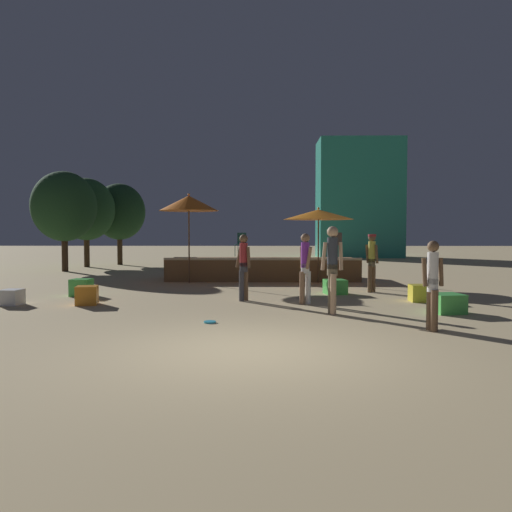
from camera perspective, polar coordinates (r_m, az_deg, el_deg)
The scene contains 22 objects.
ground_plane at distance 7.60m, azimuth -0.63°, elevation -10.71°, with size 120.00×120.00×0.00m, color #D1B784.
wooden_deck at distance 18.89m, azimuth 0.76°, elevation -1.48°, with size 7.05×2.35×0.87m.
patio_umbrella_0 at distance 17.68m, azimuth -7.69°, elevation 5.99°, with size 2.08×2.08×3.14m.
patio_umbrella_1 at distance 17.66m, azimuth 7.16°, elevation 4.72°, with size 2.48×2.48×2.66m.
cube_seat_0 at distance 13.46m, azimuth 18.22°, elevation -4.05°, with size 0.50×0.50×0.43m.
cube_seat_1 at distance 11.75m, azimuth 20.97°, elevation -5.08°, with size 0.73×0.73×0.42m.
cube_seat_2 at distance 13.55m, azimuth -26.14°, elevation -4.25°, with size 0.50×0.50×0.38m.
cube_seat_3 at distance 12.90m, azimuth -18.76°, elevation -4.28°, with size 0.59×0.59×0.46m.
cube_seat_4 at distance 14.73m, azimuth -19.33°, elevation -3.41°, with size 0.56×0.56×0.48m.
cube_seat_5 at distance 14.54m, azimuth 9.04°, elevation -3.49°, with size 0.67×0.67×0.42m.
person_0 at distance 10.85m, azimuth 8.72°, elevation -1.00°, with size 0.50×0.31×1.90m.
person_1 at distance 12.85m, azimuth -1.42°, elevation -1.03°, with size 0.44×0.37×1.72m.
person_2 at distance 12.31m, azimuth 5.65°, elevation -1.10°, with size 0.30×0.49×1.74m.
person_3 at distance 9.45m, azimuth 19.53°, elevation -2.95°, with size 0.43×0.28×1.62m.
person_4 at distance 15.10m, azimuth 13.10°, elevation -0.38°, with size 0.37×0.41×1.73m.
bistro_chair_0 at distance 19.02m, azimuth -1.72°, elevation 1.61°, with size 0.43×0.44×0.90m.
bistro_chair_1 at distance 18.56m, azimuth 9.18°, elevation 1.55°, with size 0.47×0.47×0.90m.
frisbee_disc at distance 9.86m, azimuth -5.29°, elevation -7.51°, with size 0.24×0.24×0.03m.
background_tree_0 at distance 28.50m, azimuth -15.35°, elevation 4.88°, with size 2.80×2.80×4.46m.
background_tree_1 at distance 27.12m, azimuth -18.84°, elevation 5.06°, with size 2.90×2.90×4.56m.
background_tree_2 at distance 24.33m, azimuth -21.09°, elevation 5.29°, with size 2.89×2.89×4.55m.
distant_building at distance 37.03m, azimuth 11.67°, elevation 6.40°, with size 5.91×3.47×8.42m.
Camera 1 is at (0.18, -7.39, 1.76)m, focal length 35.00 mm.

